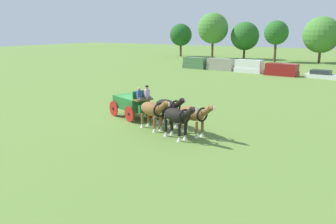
% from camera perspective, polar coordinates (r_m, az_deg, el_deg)
% --- Properties ---
extents(ground_plane, '(220.00, 220.00, 0.00)m').
position_cam_1_polar(ground_plane, '(27.58, -5.85, -0.82)').
color(ground_plane, olive).
extents(show_wagon, '(5.76, 2.90, 2.61)m').
position_cam_1_polar(show_wagon, '(27.18, -5.70, 1.41)').
color(show_wagon, '#236B2D').
rests_on(show_wagon, ground).
extents(draft_horse_rear_near, '(3.07, 1.57, 2.23)m').
position_cam_1_polar(draft_horse_rear_near, '(24.57, 0.02, 0.79)').
color(draft_horse_rear_near, black).
rests_on(draft_horse_rear_near, ground).
extents(draft_horse_rear_off, '(3.03, 1.58, 2.20)m').
position_cam_1_polar(draft_horse_rear_off, '(23.84, -2.48, 0.32)').
color(draft_horse_rear_off, brown).
rests_on(draft_horse_rear_off, ground).
extents(draft_horse_lead_near, '(3.11, 1.59, 2.19)m').
position_cam_1_polar(draft_horse_lead_near, '(22.62, 4.02, -0.41)').
color(draft_horse_lead_near, brown).
rests_on(draft_horse_lead_near, ground).
extents(draft_horse_lead_off, '(2.87, 1.50, 2.25)m').
position_cam_1_polar(draft_horse_lead_off, '(21.80, 1.45, -0.78)').
color(draft_horse_lead_off, black).
rests_on(draft_horse_lead_off, ground).
extents(parked_vehicle_a, '(4.32, 2.15, 1.85)m').
position_cam_1_polar(parked_vehicle_a, '(61.42, 4.39, 7.75)').
color(parked_vehicle_a, '#477047').
rests_on(parked_vehicle_a, ground).
extents(parked_vehicle_b, '(4.70, 2.12, 1.88)m').
position_cam_1_polar(parked_vehicle_b, '(59.33, 8.39, 7.47)').
color(parked_vehicle_b, gray).
rests_on(parked_vehicle_b, ground).
extents(parked_vehicle_c, '(4.40, 2.13, 1.95)m').
position_cam_1_polar(parked_vehicle_c, '(56.88, 12.76, 7.09)').
color(parked_vehicle_c, white).
rests_on(parked_vehicle_c, ground).
extents(parked_vehicle_d, '(4.73, 2.31, 1.73)m').
position_cam_1_polar(parked_vehicle_d, '(54.32, 17.59, 6.41)').
color(parked_vehicle_d, maroon).
rests_on(parked_vehicle_d, ground).
extents(parked_vehicle_e, '(4.34, 2.07, 1.12)m').
position_cam_1_polar(parked_vehicle_e, '(53.29, 23.23, 5.46)').
color(parked_vehicle_e, white).
rests_on(parked_vehicle_e, ground).
extents(tree_a, '(5.26, 5.26, 7.76)m').
position_cam_1_polar(tree_a, '(88.24, 2.05, 12.14)').
color(tree_a, brown).
rests_on(tree_a, ground).
extents(tree_b, '(6.76, 6.76, 10.05)m').
position_cam_1_polar(tree_b, '(82.27, 7.15, 13.05)').
color(tree_b, brown).
rests_on(tree_b, ground).
extents(tree_c, '(6.16, 6.16, 8.08)m').
position_cam_1_polar(tree_c, '(81.90, 12.10, 11.71)').
color(tree_c, brown).
rests_on(tree_c, ground).
extents(tree_d, '(4.79, 4.79, 8.21)m').
position_cam_1_polar(tree_d, '(76.29, 16.82, 11.95)').
color(tree_d, brown).
rests_on(tree_d, ground).
extents(tree_e, '(6.99, 6.99, 8.93)m').
position_cam_1_polar(tree_e, '(76.90, 23.18, 11.21)').
color(tree_e, brown).
rests_on(tree_e, ground).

